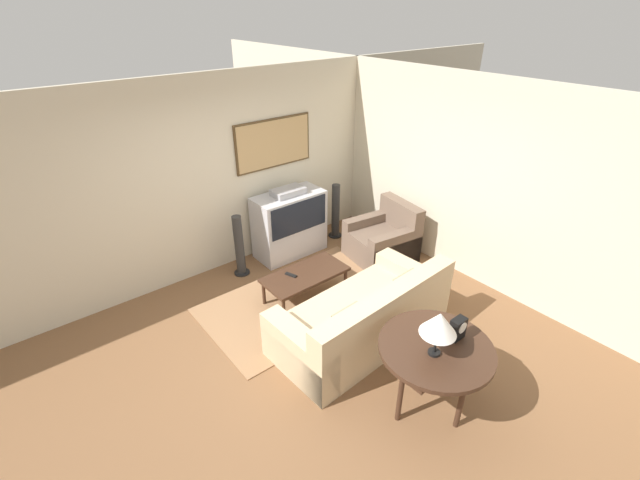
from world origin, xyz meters
TOP-DOWN VIEW (x-y plane):
  - ground_plane at (0.00, 0.00)m, footprint 12.00×12.00m
  - wall_back at (0.02, 2.13)m, footprint 12.00×0.10m
  - wall_right at (2.63, 0.00)m, footprint 0.06×12.00m
  - area_rug at (0.42, 0.68)m, footprint 2.53×1.49m
  - tv at (1.01, 1.77)m, footprint 1.06×0.52m
  - couch at (0.54, -0.34)m, footprint 2.11×1.08m
  - armchair at (2.03, 0.78)m, footprint 0.99×0.94m
  - coffee_table at (0.49, 0.69)m, footprint 1.10×0.54m
  - console_table at (0.39, -1.41)m, footprint 1.04×1.04m
  - table_lamp at (0.30, -1.44)m, footprint 0.32×0.32m
  - mantel_clock at (0.62, -1.44)m, footprint 0.15×0.10m
  - remote at (0.32, 0.76)m, footprint 0.09×0.17m
  - speaker_tower_left at (0.13, 1.73)m, footprint 0.22×0.22m
  - speaker_tower_right at (1.90, 1.73)m, footprint 0.22×0.22m

SIDE VIEW (x-z plane):
  - ground_plane at x=0.00m, z-range 0.00..0.00m
  - area_rug at x=0.42m, z-range 0.00..0.01m
  - armchair at x=2.03m, z-range -0.14..0.71m
  - couch at x=0.54m, z-range -0.12..0.71m
  - coffee_table at x=0.49m, z-range 0.15..0.54m
  - remote at x=0.32m, z-range 0.38..0.40m
  - speaker_tower_left at x=0.13m, z-range -0.03..0.88m
  - speaker_tower_right at x=1.90m, z-range -0.03..0.88m
  - tv at x=1.01m, z-range -0.03..1.04m
  - console_table at x=0.39m, z-range 0.30..1.03m
  - mantel_clock at x=0.62m, z-range 0.73..0.95m
  - table_lamp at x=0.30m, z-range 0.84..1.29m
  - wall_right at x=2.63m, z-range 0.00..2.70m
  - wall_back at x=0.02m, z-range 0.01..2.71m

